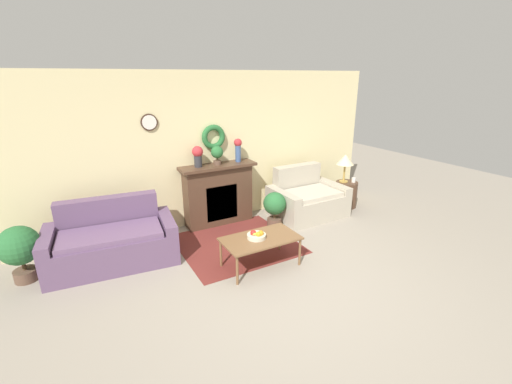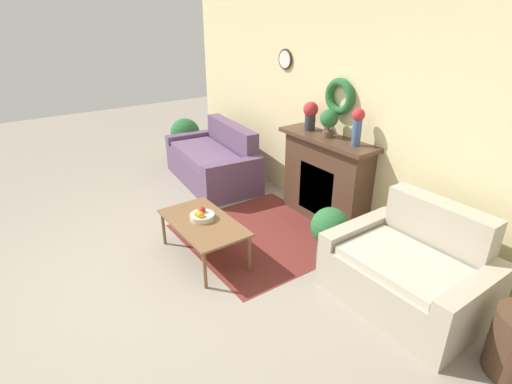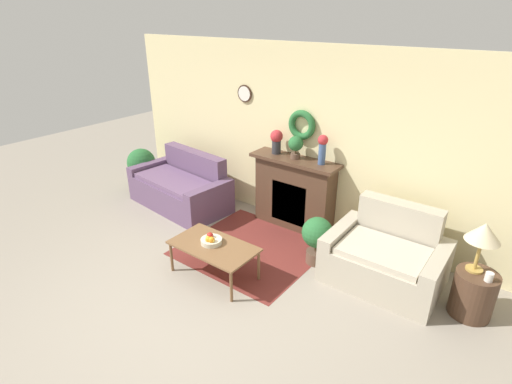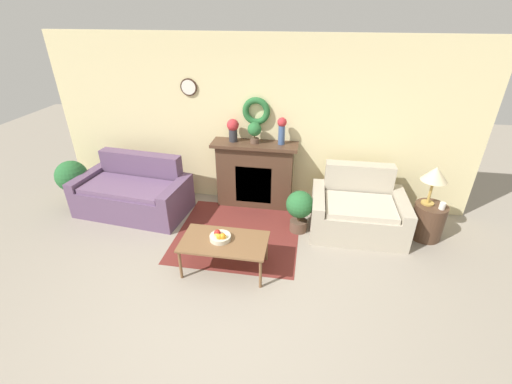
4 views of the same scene
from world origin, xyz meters
name	(u,v)px [view 4 (image 4 of 4)]	position (x,y,z in m)	size (l,w,h in m)	color
ground_plane	(220,313)	(0.00, 0.00, 0.00)	(16.00, 16.00, 0.00)	gray
floor_rug	(238,234)	(-0.12, 1.51, 0.00)	(1.80, 1.70, 0.01)	maroon
wall_back	(258,124)	(0.00, 2.65, 1.35)	(6.80, 0.16, 2.70)	beige
fireplace	(255,174)	(-0.02, 2.45, 0.56)	(1.37, 0.41, 1.12)	#4C3323
couch_left	(134,193)	(-1.94, 1.91, 0.32)	(1.85, 1.09, 0.90)	#604766
loveseat_right	(357,211)	(1.62, 1.95, 0.32)	(1.36, 0.99, 0.93)	#B2A893
coffee_table	(224,243)	(-0.12, 0.74, 0.40)	(1.08, 0.60, 0.44)	brown
fruit_bowl	(220,237)	(-0.17, 0.76, 0.49)	(0.27, 0.27, 0.12)	beige
side_table_by_loveseat	(428,221)	(2.62, 1.91, 0.27)	(0.45, 0.45, 0.53)	#4C3323
table_lamp	(435,175)	(2.56, 1.96, 0.99)	(0.35, 0.35, 0.57)	#B28E42
mug	(442,206)	(2.72, 1.84, 0.58)	(0.08, 0.08, 0.10)	silver
vase_on_mantel_left	(233,129)	(-0.37, 2.45, 1.33)	(0.19, 0.19, 0.36)	#2D2D33
vase_on_mantel_right	(282,129)	(0.40, 2.45, 1.36)	(0.14, 0.14, 0.42)	#3D5684
potted_plant_on_mantel	(255,131)	(-0.02, 2.43, 1.32)	(0.22, 0.22, 0.33)	brown
potted_plant_floor_by_couch	(72,178)	(-3.04, 1.96, 0.48)	(0.52, 0.52, 0.78)	brown
potted_plant_floor_by_loveseat	(300,208)	(0.76, 1.76, 0.40)	(0.41, 0.41, 0.66)	brown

